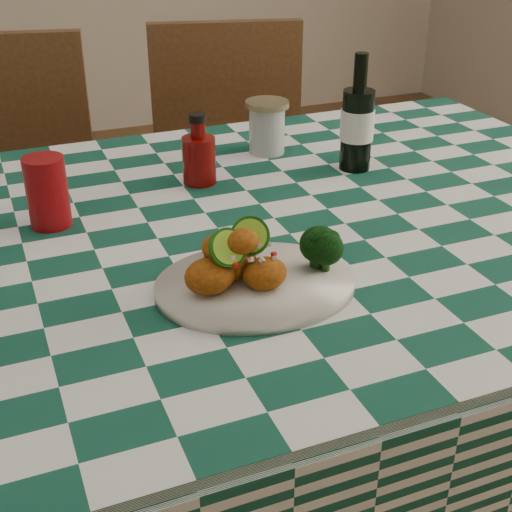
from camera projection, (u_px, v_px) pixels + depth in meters
name	position (u px, v px, depth m)	size (l,w,h in m)	color
dining_table	(223.00, 412.00, 1.37)	(1.66, 1.06, 0.79)	#124937
plate	(256.00, 285.00, 1.00)	(0.29, 0.22, 0.02)	silver
fried_chicken_pile	(240.00, 256.00, 0.97)	(0.13, 0.09, 0.08)	#B05911
broccoli_side	(309.00, 246.00, 1.02)	(0.08, 0.08, 0.06)	black
red_tumbler	(47.00, 192.00, 1.17)	(0.07, 0.07, 0.12)	maroon
ketchup_bottle	(199.00, 149.00, 1.33)	(0.06, 0.06, 0.13)	#620704
mason_jar	(267.00, 127.00, 1.48)	(0.09, 0.09, 0.11)	#B2BCBA
beer_bottle	(358.00, 113.00, 1.37)	(0.07, 0.07, 0.23)	black
wooden_chair_left	(11.00, 242.00, 1.81)	(0.44, 0.46, 0.96)	#472814
wooden_chair_right	(236.00, 207.00, 2.01)	(0.43, 0.45, 0.95)	#472814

